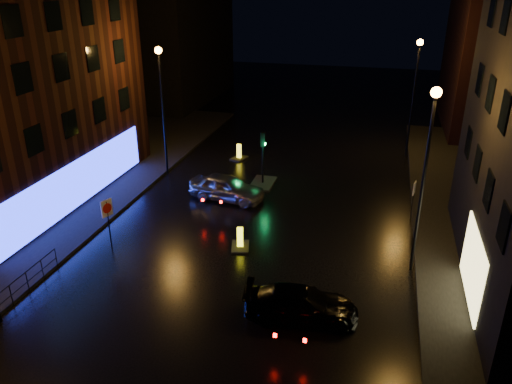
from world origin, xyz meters
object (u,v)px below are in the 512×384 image
Objects in this scene: road_sign_right at (414,191)px; dark_sedan at (301,304)px; bollard_far at (239,156)px; bollard_near at (240,243)px; silver_hatchback at (227,188)px; road_sign_left at (107,212)px; traffic_signal at (263,177)px.

dark_sedan is at bearing 79.93° from road_sign_right.
bollard_near is at bearing -55.08° from bollard_far.
silver_hatchback is at bearing -61.14° from bollard_far.
bollard_near is 0.56× the size of road_sign_left.
bollard_near is 9.99m from road_sign_right.
road_sign_left reaches higher than road_sign_right.
traffic_signal is 3.21m from silver_hatchback.
road_sign_right reaches higher than bollard_near.
bollard_far is (-1.30, 6.99, -0.52)m from silver_hatchback.
road_sign_right is at bearing 48.98° from road_sign_left.
dark_sedan is at bearing -47.80° from bollard_far.
bollard_near is 0.66× the size of road_sign_right.
silver_hatchback is (-1.51, -2.82, 0.27)m from traffic_signal.
road_sign_left is (-2.49, -13.90, 1.69)m from bollard_far.
silver_hatchback reaches higher than dark_sedan.
traffic_signal is at bearing 84.24° from road_sign_left.
bollard_near is at bearing 47.10° from road_sign_right.
road_sign_left is 1.19× the size of road_sign_right.
traffic_signal is at bearing 82.15° from bollard_near.
traffic_signal is 0.77× the size of silver_hatchback.
dark_sedan is 6.04m from bollard_near.
road_sign_left is at bearing 159.01° from silver_hatchback.
traffic_signal reaches higher than bollard_near.
dark_sedan is 2.05× the size of road_sign_right.
traffic_signal is 5.04m from bollard_far.
dark_sedan is at bearing 5.72° from road_sign_left.
road_sign_left is (-5.30, -9.73, 1.43)m from traffic_signal.
road_sign_right is (11.91, -6.83, 1.38)m from bollard_far.
bollard_far is (-3.68, 12.34, 0.00)m from bollard_near.
road_sign_right is at bearing -11.54° from bollard_far.
traffic_signal is 11.17m from road_sign_left.
bollard_near is at bearing -83.89° from traffic_signal.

